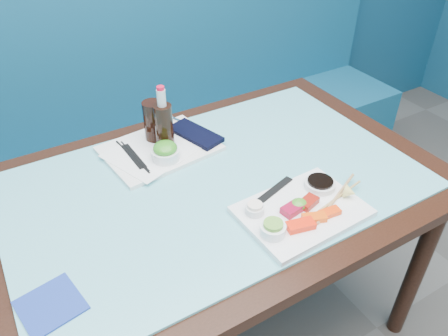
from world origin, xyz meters
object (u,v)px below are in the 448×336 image
dining_table (215,203)px  serving_tray (160,149)px  sashimi_plate (302,211)px  blue_napkin (50,305)px  seaweed_bowl (166,155)px  cola_glass (154,121)px  cola_bottle_body (164,129)px  booth_bench (131,150)px

dining_table → serving_tray: serving_tray is taller
sashimi_plate → blue_napkin: bearing=173.6°
dining_table → seaweed_bowl: (-0.09, 0.16, 0.12)m
cola_glass → blue_napkin: bearing=-133.4°
dining_table → seaweed_bowl: 0.22m
dining_table → serving_tray: size_ratio=3.94×
serving_tray → blue_napkin: 0.63m
dining_table → cola_bottle_body: (-0.06, 0.22, 0.18)m
booth_bench → blue_napkin: size_ratio=23.27×
cola_glass → dining_table: bearing=-77.0°
cola_glass → booth_bench: bearing=83.0°
sashimi_plate → serving_tray: size_ratio=0.95×
blue_napkin → cola_bottle_body: bearing=41.8°
cola_glass → cola_bottle_body: size_ratio=0.82×
dining_table → seaweed_bowl: size_ratio=15.68×
dining_table → sashimi_plate: size_ratio=4.16×
dining_table → booth_bench: bearing=90.0°
booth_bench → sashimi_plate: booth_bench is taller
seaweed_bowl → cola_bottle_body: (0.03, 0.06, 0.05)m
cola_glass → serving_tray: bearing=-100.3°
dining_table → sashimi_plate: sashimi_plate is taller
seaweed_bowl → sashimi_plate: bearing=-61.7°
sashimi_plate → seaweed_bowl: seaweed_bowl is taller
serving_tray → seaweed_bowl: 0.08m
booth_bench → cola_glass: booth_bench is taller
booth_bench → cola_bottle_body: size_ratio=17.70×
booth_bench → dining_table: 0.89m
seaweed_bowl → cola_bottle_body: size_ratio=0.53×
seaweed_bowl → booth_bench: bearing=82.7°
seaweed_bowl → blue_napkin: 0.58m
seaweed_bowl → blue_napkin: (-0.45, -0.36, -0.03)m
booth_bench → dining_table: (0.00, -0.84, 0.29)m
booth_bench → serving_tray: bearing=-97.3°
dining_table → seaweed_bowl: bearing=118.4°
serving_tray → cola_glass: bearing=73.0°
booth_bench → serving_tray: booth_bench is taller
sashimi_plate → cola_glass: size_ratio=2.43×
sashimi_plate → dining_table: bearing=115.9°
serving_tray → cola_bottle_body: cola_bottle_body is taller
cola_glass → cola_bottle_body: 0.07m
dining_table → cola_glass: cola_glass is taller
cola_bottle_body → blue_napkin: 0.64m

